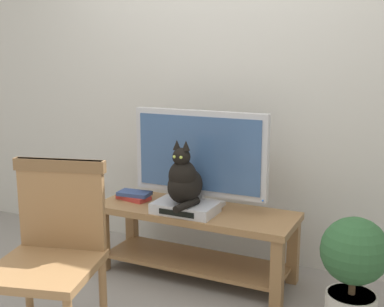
{
  "coord_description": "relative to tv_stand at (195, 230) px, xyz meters",
  "views": [
    {
      "loc": [
        1.3,
        -2.18,
        1.48
      ],
      "look_at": [
        -0.01,
        0.57,
        0.85
      ],
      "focal_mm": 46.31,
      "sensor_mm": 36.0,
      "label": 1
    }
  ],
  "objects": [
    {
      "name": "back_wall",
      "position": [
        0.01,
        0.52,
        1.08
      ],
      "size": [
        7.0,
        0.12,
        2.8
      ],
      "primitive_type": "cube",
      "color": "beige",
      "rests_on": "ground"
    },
    {
      "name": "tv_stand",
      "position": [
        0.0,
        0.0,
        0.0
      ],
      "size": [
        1.32,
        0.47,
        0.47
      ],
      "color": "olive",
      "rests_on": "ground"
    },
    {
      "name": "tv",
      "position": [
        0.0,
        0.06,
        0.49
      ],
      "size": [
        0.92,
        0.2,
        0.64
      ],
      "color": "#B7B7BC",
      "rests_on": "tv_stand"
    },
    {
      "name": "media_box",
      "position": [
        -0.02,
        -0.1,
        0.18
      ],
      "size": [
        0.4,
        0.25,
        0.07
      ],
      "color": "#BCBCC1",
      "rests_on": "tv_stand"
    },
    {
      "name": "cat",
      "position": [
        -0.02,
        -0.12,
        0.36
      ],
      "size": [
        0.2,
        0.37,
        0.41
      ],
      "color": "black",
      "rests_on": "media_box"
    },
    {
      "name": "wooden_chair",
      "position": [
        -0.25,
        -1.08,
        0.25
      ],
      "size": [
        0.57,
        0.57,
        0.96
      ],
      "color": "olive",
      "rests_on": "ground"
    },
    {
      "name": "book_stack",
      "position": [
        -0.48,
        0.01,
        0.17
      ],
      "size": [
        0.25,
        0.16,
        0.06
      ],
      "color": "#B2332D",
      "rests_on": "tv_stand"
    },
    {
      "name": "potted_plant",
      "position": [
        1.03,
        -0.23,
        0.04
      ],
      "size": [
        0.36,
        0.36,
        0.63
      ],
      "color": "beige",
      "rests_on": "ground"
    }
  ]
}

